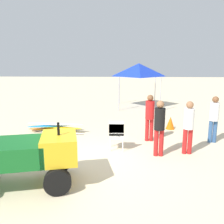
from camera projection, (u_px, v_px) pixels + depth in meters
ground at (87, 162)px, 6.80m from camera, size 80.00×80.00×0.00m
utility_cart at (24, 154)px, 5.38m from camera, size 2.76×1.82×1.50m
stacked_plastic_chairs at (117, 133)px, 7.63m from camera, size 0.48×0.48×1.02m
surfboard_pile at (55, 127)px, 9.69m from camera, size 2.46×0.85×0.40m
lifeguard_near_left at (150, 115)px, 8.48m from camera, size 0.32×0.32×1.72m
lifeguard_near_center at (159, 125)px, 7.09m from camera, size 0.32×0.32×1.74m
lifeguard_near_right at (189, 124)px, 7.27m from camera, size 0.32×0.32×1.69m
lifeguard_far_right at (214, 116)px, 8.32m from camera, size 0.32×0.32×1.69m
popup_canopy at (139, 70)px, 14.75m from camera, size 2.52×2.52×2.79m
traffic_cone_near at (170, 123)px, 10.16m from camera, size 0.38×0.38×0.55m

